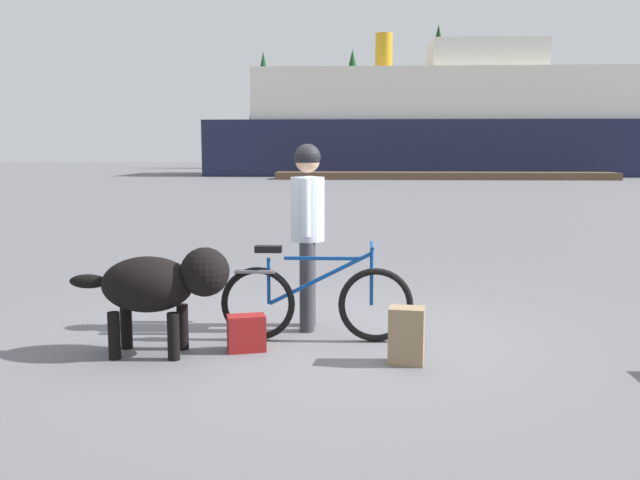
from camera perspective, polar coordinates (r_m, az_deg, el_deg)
ground_plane at (r=6.34m, az=0.76°, el=-8.19°), size 160.00×160.00×0.00m
bicycle at (r=6.17m, az=-0.44°, el=-5.08°), size 1.74×0.44×0.89m
person_cyclist at (r=6.48m, az=-1.05°, el=1.87°), size 0.32×0.53×1.77m
dog at (r=5.87m, az=-13.16°, el=-3.58°), size 1.36×0.55×0.92m
backpack at (r=5.60m, az=7.22°, el=-7.91°), size 0.31×0.24×0.46m
handbag_pannier at (r=5.94m, az=-6.15°, el=-7.73°), size 0.36×0.26×0.31m
dock_pier at (r=39.25m, az=10.32°, el=5.29°), size 18.96×2.04×0.40m
ferry_boat at (r=45.79m, az=9.91°, el=9.41°), size 29.45×7.55×9.07m
pine_tree_far_left at (r=60.68m, az=-4.71°, el=11.91°), size 3.29×3.29×9.98m
pine_tree_center at (r=57.94m, az=2.71°, el=11.99°), size 3.54×3.54×9.80m
pine_tree_far_right at (r=62.03m, az=9.77°, el=12.93°), size 4.30×4.30×12.36m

